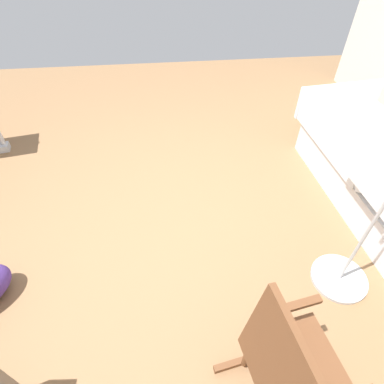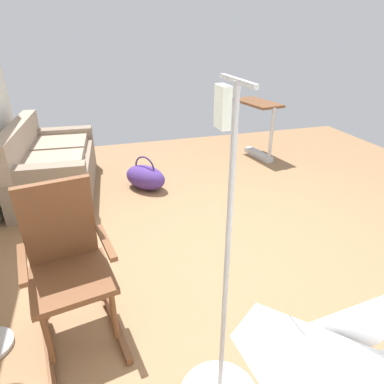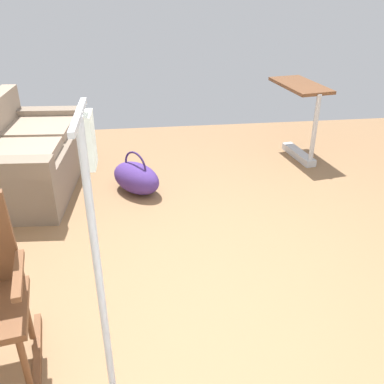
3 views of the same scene
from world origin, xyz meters
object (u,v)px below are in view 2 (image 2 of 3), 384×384
(couch, at_px, (53,167))
(duffel_bag, at_px, (145,177))
(overbed_table, at_px, (259,123))
(iv_pole, at_px, (220,368))
(rocking_chair, at_px, (68,266))

(couch, relative_size, duffel_bag, 2.62)
(overbed_table, distance_m, iv_pole, 4.00)
(overbed_table, xyz_separation_m, duffel_bag, (-0.69, 1.89, -0.38))
(duffel_bag, height_order, iv_pole, iv_pole)
(rocking_chair, relative_size, iv_pole, 0.62)
(overbed_table, bearing_deg, iv_pole, 150.65)
(overbed_table, bearing_deg, couch, 98.19)
(couch, relative_size, rocking_chair, 1.58)
(rocking_chair, height_order, duffel_bag, rocking_chair)
(couch, height_order, iv_pole, iv_pole)
(overbed_table, relative_size, iv_pole, 0.52)
(duffel_bag, bearing_deg, rocking_chair, 158.48)
(overbed_table, distance_m, duffel_bag, 2.05)
(rocking_chair, bearing_deg, iv_pole, -135.82)
(couch, bearing_deg, rocking_chair, -173.07)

